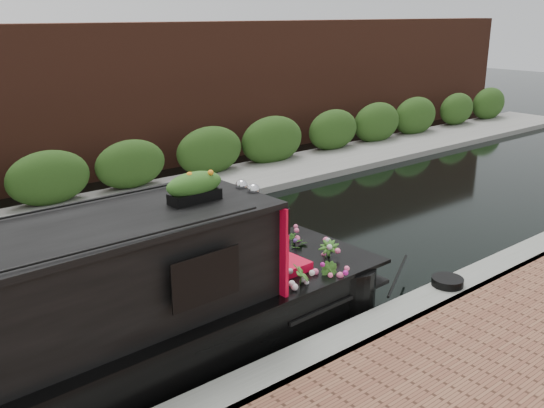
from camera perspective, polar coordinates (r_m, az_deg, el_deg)
ground at (r=10.14m, az=-9.76°, el=-7.54°), size 80.00×80.00×0.00m
near_bank_coping at (r=7.79m, az=3.11°, el=-15.66°), size 40.00×0.60×0.50m
far_bank_path at (r=13.71m, az=-18.68°, el=-1.46°), size 40.00×2.40×0.34m
far_hedge at (r=14.52m, az=-20.00°, el=-0.55°), size 40.00×1.10×2.80m
far_brick_wall at (r=16.44m, az=-22.57°, el=1.22°), size 40.00×1.00×8.00m
rope_fender at (r=10.02m, az=7.45°, el=-6.64°), size 0.35×0.35×0.35m
coiled_mooring_rope at (r=9.77m, az=16.19°, el=-7.03°), size 0.49×0.49×0.12m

